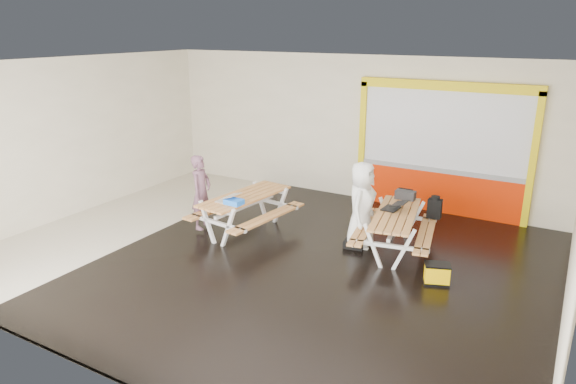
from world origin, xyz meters
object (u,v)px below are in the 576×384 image
Objects in this scene: picnic_table_right at (395,223)px; toolbox at (405,195)px; dark_case at (354,244)px; laptop_right at (394,207)px; blue_pouch at (234,202)px; fluke_bag at (437,274)px; picnic_table_left at (245,205)px; person_right at (362,206)px; person_left at (201,192)px; backpack at (435,207)px; laptop_left at (228,199)px.

picnic_table_right is 0.93m from toolbox.
laptop_right is at bearing 31.72° from dark_case.
fluke_bag is (3.88, 0.26, -0.68)m from blue_pouch.
person_right is (2.30, 0.56, 0.21)m from picnic_table_left.
person_left is at bearing -179.36° from fluke_bag.
person_right is (3.13, 0.92, -0.03)m from person_left.
backpack is at bearing 60.72° from picnic_table_right.
person_left is 3.67× the size of laptop_left.
dark_case is at bearing -119.09° from toolbox.
laptop_right is 3.05m from blue_pouch.
dark_case is (-1.21, -1.09, -0.63)m from backpack.
laptop_left is at bearing -98.51° from picnic_table_left.
person_left reaches higher than picnic_table_right.
backpack reaches higher than fluke_bag.
laptop_right is (0.57, 0.20, 0.02)m from person_right.
person_left is 0.98m from blue_pouch.
laptop_right reaches higher than picnic_table_left.
picnic_table_left reaches higher than fluke_bag.
laptop_left is 0.94× the size of backpack.
toolbox is at bearing -37.33° from person_right.
dark_case is at bearing 9.63° from picnic_table_left.
picnic_table_left is 6.09× the size of dark_case.
blue_pouch is (0.13, -0.56, 0.25)m from picnic_table_left.
blue_pouch is (0.96, -0.20, 0.01)m from person_left.
dark_case is at bearing 24.03° from blue_pouch.
fluke_bag is at bearing -122.65° from person_right.
person_right reaches higher than laptop_left.
backpack is at bearing 31.46° from blue_pouch.
fluke_bag is at bearing -98.45° from person_left.
blue_pouch is at bearing -76.97° from picnic_table_left.
backpack is (3.33, 2.04, -0.15)m from blue_pouch.
person_right is at bearing 27.44° from blue_pouch.
laptop_right is (3.71, 1.13, -0.01)m from person_left.
person_left is (-3.80, -0.96, 0.26)m from picnic_table_right.
blue_pouch is at bearing -143.25° from toolbox.
picnic_table_left is 1.02× the size of picnic_table_right.
blue_pouch is (0.20, -0.08, -0.01)m from laptop_left.
laptop_left is (0.76, -0.12, 0.02)m from person_left.
laptop_right is at bearing -76.16° from person_right.
laptop_right is at bearing 22.93° from laptop_left.
laptop_right is 1.05m from dark_case.
picnic_table_right is at bearing -84.90° from person_left.
person_right is 5.02× the size of blue_pouch.
person_right is at bearing 13.73° from picnic_table_left.
blue_pouch is at bearing -176.23° from fluke_bag.
person_left is at bearing 100.76° from person_right.
blue_pouch is 3.91m from backpack.
picnic_table_right is 0.90m from dark_case.
backpack is at bearing -57.56° from person_right.
laptop_left reaches higher than picnic_table_right.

